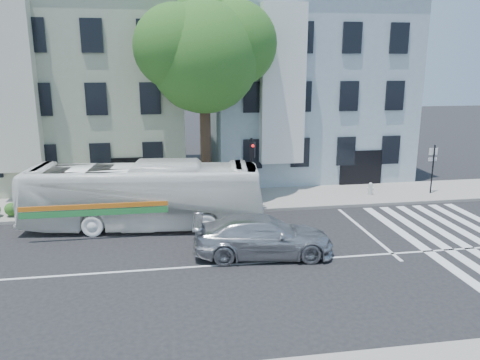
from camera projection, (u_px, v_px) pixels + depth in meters
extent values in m
plane|color=black|center=(228.00, 265.00, 17.23)|extent=(120.00, 120.00, 0.00)
cube|color=gray|center=(207.00, 201.00, 24.87)|extent=(80.00, 4.00, 0.15)
cube|color=#A1AB8F|center=(84.00, 92.00, 29.19)|extent=(12.00, 10.00, 11.00)
cube|color=#A2B8C1|center=(301.00, 90.00, 31.35)|extent=(12.00, 10.00, 11.00)
cylinder|color=#2D2116|center=(206.00, 153.00, 24.74)|extent=(0.56, 0.56, 5.20)
sphere|color=#184D1A|center=(204.00, 58.00, 23.56)|extent=(5.60, 5.60, 5.60)
sphere|color=#184D1A|center=(234.00, 44.00, 24.02)|extent=(4.40, 4.40, 4.40)
sphere|color=#184D1A|center=(176.00, 47.00, 22.93)|extent=(4.20, 4.20, 4.20)
sphere|color=#184D1A|center=(207.00, 24.00, 24.34)|extent=(3.80, 3.80, 3.80)
sphere|color=#184D1A|center=(192.00, 78.00, 24.28)|extent=(3.40, 3.40, 3.40)
imported|color=white|center=(144.00, 195.00, 20.89)|extent=(3.71, 10.87, 2.97)
imported|color=#B2B4BA|center=(263.00, 236.00, 17.93)|extent=(2.71, 5.54, 1.55)
cylinder|color=black|center=(251.00, 176.00, 22.88)|extent=(0.12, 0.12, 3.73)
cube|color=black|center=(252.00, 150.00, 22.32)|extent=(0.30, 0.27, 0.76)
sphere|color=red|center=(253.00, 146.00, 22.14)|extent=(0.14, 0.14, 0.14)
cylinder|color=white|center=(252.00, 168.00, 22.63)|extent=(0.38, 0.16, 0.39)
cylinder|color=beige|center=(370.00, 190.00, 25.82)|extent=(0.22, 0.22, 0.56)
sphere|color=beige|center=(371.00, 184.00, 25.75)|extent=(0.21, 0.21, 0.21)
cylinder|color=beige|center=(370.00, 188.00, 25.81)|extent=(0.40, 0.27, 0.13)
cylinder|color=black|center=(433.00, 169.00, 25.89)|extent=(0.08, 0.08, 2.73)
cube|color=white|center=(433.00, 151.00, 25.75)|extent=(0.49, 0.05, 0.38)
cube|color=white|center=(433.00, 159.00, 25.86)|extent=(0.49, 0.05, 0.20)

